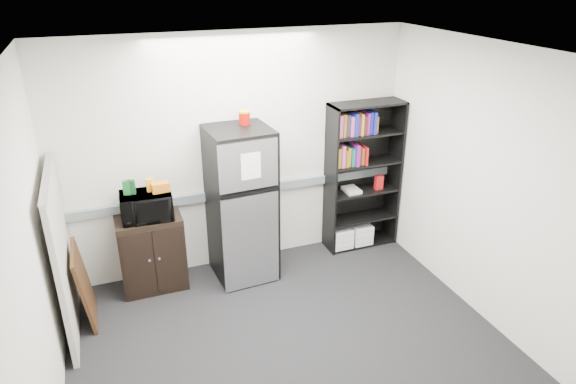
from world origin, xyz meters
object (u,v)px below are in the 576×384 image
at_px(cabinet, 152,253).
at_px(refrigerator, 242,205).
at_px(microwave, 146,206).
at_px(bookshelf, 361,173).
at_px(cubicle_partition, 62,255).

relative_size(cabinet, refrigerator, 0.49).
xyz_separation_m(cabinet, microwave, (0.00, -0.02, 0.57)).
xyz_separation_m(bookshelf, microwave, (-2.57, -0.08, 0.03)).
distance_m(bookshelf, cubicle_partition, 3.45).
xyz_separation_m(cabinet, refrigerator, (1.01, -0.08, 0.45)).
bearing_deg(microwave, cabinet, 92.35).
distance_m(bookshelf, refrigerator, 1.57).
bearing_deg(microwave, bookshelf, 4.17).
relative_size(microwave, refrigerator, 0.30).
distance_m(microwave, refrigerator, 1.02).
relative_size(bookshelf, refrigerator, 1.06).
xyz_separation_m(cubicle_partition, refrigerator, (1.85, 0.34, 0.06)).
relative_size(cubicle_partition, cabinet, 1.89).
relative_size(cubicle_partition, refrigerator, 0.93).
bearing_deg(cubicle_partition, microwave, 25.82).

